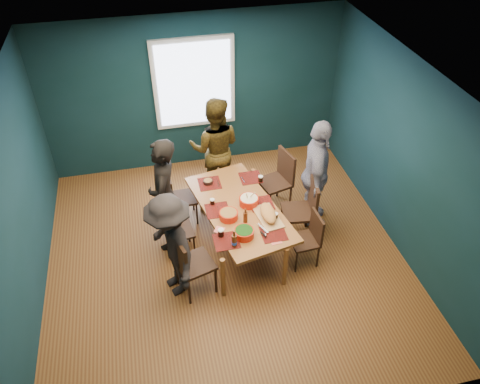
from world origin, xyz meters
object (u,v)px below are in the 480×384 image
object	(u,v)px
person_far_left	(165,196)
person_back	(215,148)
person_right	(316,175)
cutting_board	(268,214)
chair_right_far	(280,176)
dining_table	(240,211)
bowl_dumpling	(249,201)
chair_left_mid	(174,228)
chair_left_far	(177,194)
chair_right_mid	(305,206)
chair_left_near	(188,261)
bowl_herbs	(244,233)
bowl_salad	(229,215)
person_near_left	(171,247)
chair_right_near	(310,235)

from	to	relation	value
person_far_left	person_back	bearing A→B (deg)	150.23
person_right	cutting_board	distance (m)	1.06
chair_right_far	person_back	world-z (taller)	person_back
dining_table	bowl_dumpling	size ratio (longest dim) A/B	7.51
chair_right_far	cutting_board	size ratio (longest dim) A/B	1.48
dining_table	person_far_left	xyz separation A→B (m)	(-1.00, 0.29, 0.23)
person_back	person_right	distance (m)	1.68
dining_table	chair_left_mid	distance (m)	0.96
person_right	chair_left_far	bearing A→B (deg)	94.70
dining_table	chair_right_mid	world-z (taller)	chair_right_mid
person_back	person_right	world-z (taller)	person_right
chair_right_far	chair_right_mid	bearing A→B (deg)	-94.89
person_back	cutting_board	world-z (taller)	person_back
chair_left_near	bowl_herbs	xyz separation A→B (m)	(0.76, 0.13, 0.21)
bowl_salad	bowl_dumpling	size ratio (longest dim) A/B	0.94
chair_left_near	chair_right_far	distance (m)	2.20
person_back	person_right	size ratio (longest dim) A/B	0.98
dining_table	person_near_left	world-z (taller)	person_near_left
chair_right_far	bowl_herbs	bearing A→B (deg)	-139.18
cutting_board	bowl_herbs	bearing A→B (deg)	-153.50
chair_right_far	chair_right_mid	world-z (taller)	chair_right_mid
chair_left_far	chair_left_near	size ratio (longest dim) A/B	0.89
chair_left_mid	person_near_left	bearing A→B (deg)	-103.28
chair_right_far	bowl_herbs	xyz separation A→B (m)	(-0.89, -1.32, 0.21)
bowl_salad	chair_left_mid	bearing A→B (deg)	163.23
dining_table	chair_right_near	world-z (taller)	chair_right_near
chair_left_mid	bowl_herbs	xyz separation A→B (m)	(0.87, -0.61, 0.30)
chair_right_far	bowl_dumpling	distance (m)	1.00
cutting_board	person_far_left	bearing A→B (deg)	147.98
person_right	bowl_salad	xyz separation A→B (m)	(-1.41, -0.46, -0.10)
dining_table	person_right	bearing A→B (deg)	0.81
bowl_herbs	person_near_left	bearing A→B (deg)	-178.16
chair_right_near	person_far_left	world-z (taller)	person_far_left
chair_right_far	person_back	distance (m)	1.12
chair_left_mid	person_far_left	world-z (taller)	person_far_left
dining_table	chair_right_far	xyz separation A→B (m)	(0.82, 0.74, -0.08)
chair_left_near	chair_right_near	bearing A→B (deg)	-10.58
dining_table	person_right	world-z (taller)	person_right
person_right	person_near_left	bearing A→B (deg)	129.32
chair_left_far	person_near_left	distance (m)	1.39
chair_right_far	chair_right_near	bearing A→B (deg)	-102.92
person_far_left	person_right	world-z (taller)	person_right
chair_right_near	person_far_left	distance (m)	2.08
chair_left_far	dining_table	bearing A→B (deg)	-44.26
bowl_dumpling	chair_right_far	bearing A→B (deg)	46.45
chair_left_mid	bowl_herbs	size ratio (longest dim) A/B	3.18
person_far_left	person_near_left	size ratio (longest dim) A/B	1.13
chair_right_near	person_near_left	world-z (taller)	person_near_left
dining_table	bowl_dumpling	xyz separation A→B (m)	(0.14, 0.03, 0.13)
person_back	cutting_board	distance (m)	1.69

